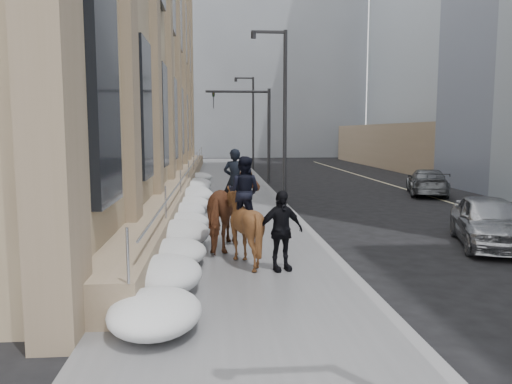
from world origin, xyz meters
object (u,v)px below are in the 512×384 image
(mounted_horse_left, at_px, (233,208))
(pedestrian, at_px, (281,231))
(mounted_horse_right, at_px, (243,220))
(car_grey, at_px, (427,182))
(car_silver, at_px, (489,221))

(mounted_horse_left, height_order, pedestrian, mounted_horse_left)
(mounted_horse_right, bearing_deg, car_grey, -104.27)
(mounted_horse_right, distance_m, car_silver, 7.39)
(pedestrian, relative_size, car_silver, 0.43)
(car_grey, bearing_deg, mounted_horse_right, 69.93)
(pedestrian, xyz_separation_m, car_grey, (9.59, 14.09, -0.36))
(mounted_horse_right, distance_m, pedestrian, 1.13)
(mounted_horse_left, height_order, mounted_horse_right, mounted_horse_left)
(mounted_horse_left, distance_m, mounted_horse_right, 1.55)
(mounted_horse_right, height_order, car_grey, mounted_horse_right)
(mounted_horse_right, bearing_deg, car_silver, -143.10)
(mounted_horse_right, xyz_separation_m, pedestrian, (0.82, -0.78, -0.13))
(mounted_horse_left, distance_m, car_grey, 15.86)
(mounted_horse_right, relative_size, car_grey, 0.55)
(pedestrian, bearing_deg, mounted_horse_left, 97.47)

